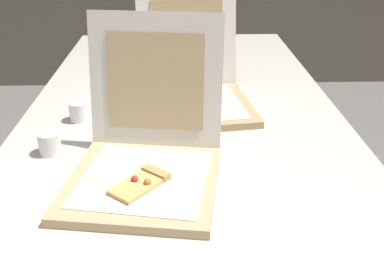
% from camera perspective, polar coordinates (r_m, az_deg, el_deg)
% --- Properties ---
extents(table, '(0.99, 2.15, 0.72)m').
position_cam_1_polar(table, '(1.35, -1.07, -0.87)').
color(table, beige).
rests_on(table, ground).
extents(pizza_box_front, '(0.39, 0.44, 0.36)m').
position_cam_1_polar(pizza_box_front, '(1.06, -5.93, -3.42)').
color(pizza_box_front, tan).
rests_on(pizza_box_front, table).
extents(pizza_box_middle, '(0.39, 0.43, 0.36)m').
position_cam_1_polar(pizza_box_middle, '(1.46, 0.32, 5.37)').
color(pizza_box_middle, tan).
rests_on(pizza_box_middle, table).
extents(cup_white_mid, '(0.06, 0.06, 0.06)m').
position_cam_1_polar(cup_white_mid, '(1.39, -14.18, 2.50)').
color(cup_white_mid, white).
rests_on(cup_white_mid, table).
extents(cup_white_near_center, '(0.06, 0.06, 0.06)m').
position_cam_1_polar(cup_white_near_center, '(1.22, -17.66, -1.43)').
color(cup_white_near_center, white).
rests_on(cup_white_near_center, table).
extents(cup_white_far, '(0.06, 0.06, 0.06)m').
position_cam_1_polar(cup_white_far, '(1.68, -8.43, 7.15)').
color(cup_white_far, white).
rests_on(cup_white_far, table).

